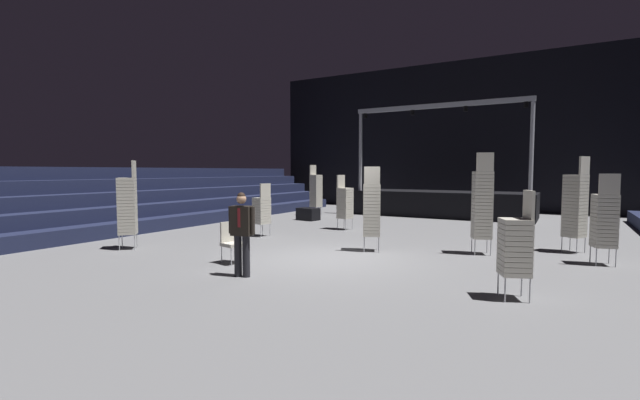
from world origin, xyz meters
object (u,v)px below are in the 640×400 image
(chair_stack_mid_left, at_px, (482,204))
(chair_stack_mid_right, at_px, (345,202))
(chair_stack_mid_centre, at_px, (575,205))
(chair_stack_rear_left, at_px, (372,209))
(man_with_tie, at_px, (242,229))
(chair_stack_front_left, at_px, (127,205))
(stage_riser, at_px, (443,202))
(chair_stack_front_right, at_px, (604,220))
(chair_stack_aisle_left, at_px, (515,245))
(equipment_road_case, at_px, (308,214))
(loose_chair_near_man, at_px, (231,240))
(chair_stack_rear_right, at_px, (262,210))
(chair_stack_rear_centre, at_px, (316,190))

(chair_stack_mid_left, height_order, chair_stack_mid_right, chair_stack_mid_left)
(chair_stack_mid_centre, relative_size, chair_stack_rear_left, 1.11)
(man_with_tie, relative_size, chair_stack_front_left, 0.71)
(stage_riser, height_order, chair_stack_mid_right, stage_riser)
(stage_riser, bearing_deg, chair_stack_front_right, -56.78)
(chair_stack_front_left, height_order, chair_stack_mid_left, chair_stack_mid_left)
(chair_stack_rear_left, relative_size, chair_stack_aisle_left, 1.24)
(chair_stack_front_right, height_order, chair_stack_mid_left, chair_stack_mid_left)
(man_with_tie, bearing_deg, chair_stack_mid_centre, -146.04)
(equipment_road_case, bearing_deg, chair_stack_mid_left, -28.71)
(stage_riser, distance_m, chair_stack_mid_centre, 9.02)
(chair_stack_front_left, bearing_deg, chair_stack_rear_left, -106.61)
(chair_stack_front_left, relative_size, chair_stack_aisle_left, 1.33)
(chair_stack_mid_centre, height_order, chair_stack_aisle_left, chair_stack_mid_centre)
(loose_chair_near_man, bearing_deg, chair_stack_rear_left, 157.41)
(loose_chair_near_man, bearing_deg, stage_riser, -173.28)
(stage_riser, xyz_separation_m, chair_stack_front_right, (5.73, -8.75, 0.37))
(chair_stack_aisle_left, bearing_deg, chair_stack_front_left, 68.40)
(chair_stack_mid_centre, distance_m, chair_stack_aisle_left, 5.28)
(loose_chair_near_man, bearing_deg, man_with_tie, 64.29)
(chair_stack_rear_left, distance_m, loose_chair_near_man, 3.73)
(man_with_tie, height_order, chair_stack_mid_left, chair_stack_mid_left)
(chair_stack_mid_right, bearing_deg, chair_stack_rear_right, -18.07)
(chair_stack_rear_right, xyz_separation_m, chair_stack_rear_centre, (-1.75, 6.43, 0.34))
(loose_chair_near_man, bearing_deg, chair_stack_mid_centre, 142.35)
(chair_stack_front_right, height_order, chair_stack_aisle_left, chair_stack_front_right)
(chair_stack_front_right, distance_m, chair_stack_mid_centre, 1.51)
(stage_riser, bearing_deg, man_with_tie, -92.48)
(chair_stack_mid_left, relative_size, chair_stack_rear_right, 1.50)
(chair_stack_mid_centre, relative_size, chair_stack_rear_centre, 1.04)
(chair_stack_mid_left, bearing_deg, chair_stack_rear_centre, 122.47)
(chair_stack_front_left, height_order, equipment_road_case, chair_stack_front_left)
(chair_stack_mid_centre, height_order, chair_stack_rear_left, chair_stack_mid_centre)
(chair_stack_mid_right, relative_size, chair_stack_rear_left, 0.89)
(man_with_tie, xyz_separation_m, chair_stack_aisle_left, (4.87, 1.06, -0.05))
(chair_stack_rear_right, xyz_separation_m, equipment_road_case, (-1.06, 4.60, -0.60))
(chair_stack_mid_right, xyz_separation_m, chair_stack_rear_right, (-1.62, -2.75, -0.13))
(chair_stack_front_left, distance_m, chair_stack_mid_centre, 11.76)
(chair_stack_rear_right, bearing_deg, chair_stack_front_right, -74.49)
(chair_stack_mid_centre, distance_m, chair_stack_rear_left, 5.22)
(chair_stack_mid_left, bearing_deg, loose_chair_near_man, -162.15)
(chair_stack_rear_right, height_order, chair_stack_aisle_left, chair_stack_aisle_left)
(man_with_tie, height_order, loose_chair_near_man, man_with_tie)
(chair_stack_mid_centre, bearing_deg, chair_stack_rear_centre, 95.84)
(man_with_tie, distance_m, chair_stack_rear_left, 4.00)
(chair_stack_mid_right, bearing_deg, equipment_road_case, -112.15)
(chair_stack_rear_right, bearing_deg, chair_stack_rear_left, -85.77)
(chair_stack_mid_left, bearing_deg, stage_riser, 87.94)
(chair_stack_mid_right, relative_size, loose_chair_near_man, 2.08)
(stage_riser, distance_m, equipment_road_case, 6.48)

